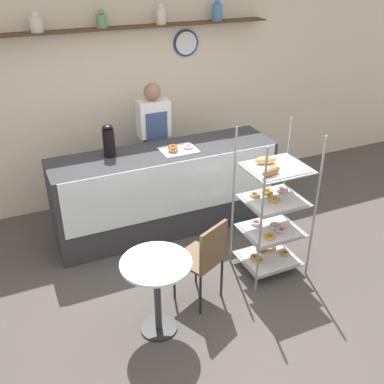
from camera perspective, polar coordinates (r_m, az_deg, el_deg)
The scene contains 9 objects.
ground_plane at distance 4.69m, azimuth 2.09°, elevation -11.44°, with size 14.00×14.00×0.00m, color #4C4742.
back_wall at distance 5.90m, azimuth -7.33°, elevation 12.05°, with size 10.00×0.30×2.70m.
display_counter at distance 5.30m, azimuth -3.35°, elevation 0.22°, with size 2.60×0.68×1.01m.
pastry_rack at distance 4.57m, azimuth 10.06°, elevation -2.58°, with size 0.64×0.55×1.55m.
person_worker at distance 5.59m, azimuth -4.80°, elevation 6.23°, with size 0.38×0.23×1.65m.
cafe_table at distance 3.87m, azimuth -4.50°, elevation -11.13°, with size 0.60×0.60×0.74m.
cafe_chair at distance 4.15m, azimuth 1.71°, elevation -8.00°, with size 0.51×0.51×0.88m.
coffee_carafe at distance 4.95m, azimuth -10.53°, elevation 6.37°, with size 0.13×0.13×0.36m.
donut_tray_counter at distance 5.09m, azimuth -1.68°, elevation 5.50°, with size 0.40×0.31×0.05m.
Camera 1 is at (-1.63, -3.21, 3.01)m, focal length 42.00 mm.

